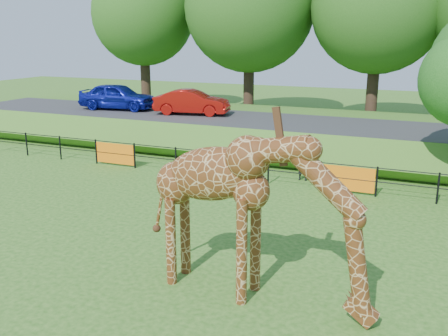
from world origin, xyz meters
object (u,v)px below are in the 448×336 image
(giraffe, at_px, (256,217))
(car_blue, at_px, (117,96))
(visitor, at_px, (303,163))
(car_red, at_px, (192,102))

(giraffe, bearing_deg, car_blue, 138.40)
(visitor, bearing_deg, car_red, -32.72)
(car_red, distance_m, visitor, 9.18)
(car_red, xyz_separation_m, visitor, (7.45, -5.19, -1.39))
(visitor, bearing_deg, giraffe, 100.24)
(giraffe, relative_size, car_blue, 1.20)
(car_red, relative_size, visitor, 2.90)
(giraffe, height_order, car_red, giraffe)
(car_blue, bearing_deg, giraffe, -144.02)
(giraffe, distance_m, car_blue, 19.84)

